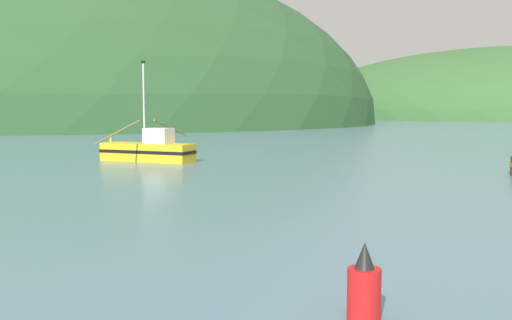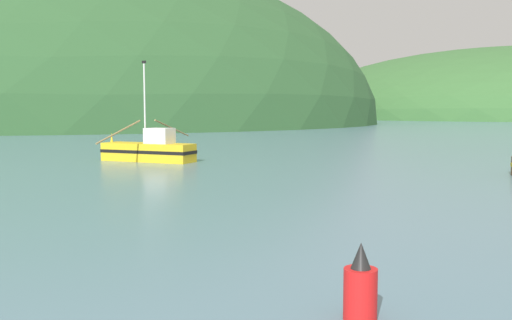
{
  "view_description": "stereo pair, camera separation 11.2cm",
  "coord_description": "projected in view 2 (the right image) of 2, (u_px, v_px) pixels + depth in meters",
  "views": [
    {
      "loc": [
        5.77,
        -3.49,
        4.01
      ],
      "look_at": [
        3.08,
        24.63,
        1.4
      ],
      "focal_mm": 40.05,
      "sensor_mm": 36.0,
      "label": 1
    },
    {
      "loc": [
        5.88,
        -3.48,
        4.01
      ],
      "look_at": [
        3.08,
        24.63,
        1.4
      ],
      "focal_mm": 40.05,
      "sensor_mm": 36.0,
      "label": 2
    }
  ],
  "objects": [
    {
      "name": "channel_buoy",
      "position": [
        360.0,
        288.0,
        10.75
      ],
      "size": [
        0.64,
        0.64,
        1.49
      ],
      "color": "red",
      "rests_on": "ground"
    },
    {
      "name": "hill_mid_left",
      "position": [
        16.0,
        122.0,
        155.19
      ],
      "size": [
        193.55,
        154.84,
        90.76
      ],
      "primitive_type": "ellipsoid",
      "color": "#2D562D",
      "rests_on": "ground"
    },
    {
      "name": "fishing_boat_yellow",
      "position": [
        149.0,
        150.0,
        42.45
      ],
      "size": [
        7.51,
        11.28,
        7.44
      ],
      "rotation": [
        0.0,
        0.0,
        2.83
      ],
      "color": "gold",
      "rests_on": "ground"
    }
  ]
}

